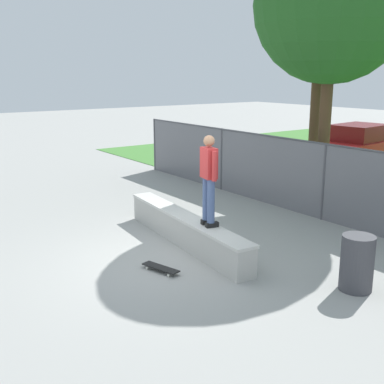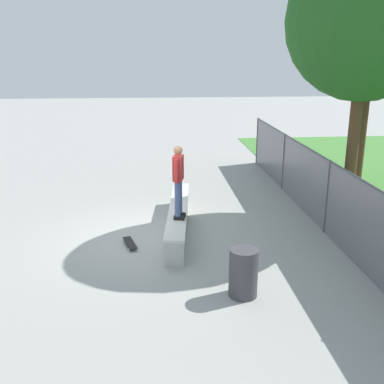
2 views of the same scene
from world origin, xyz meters
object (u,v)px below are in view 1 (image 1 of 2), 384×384
Objects in this scene: skateboarder at (209,177)px; skateboard at (161,268)px; car_red at (360,145)px; trash_bin at (357,263)px; tree_near_right at (332,5)px; concrete_ledge at (185,229)px; tree_near_left at (321,27)px.

skateboarder reaches higher than skateboard.
car_red is (-4.36, 11.00, -0.81)m from skateboarder.
tree_near_right is at bearing 136.26° from trash_bin.
car_red is (-3.49, 10.96, 0.51)m from concrete_ledge.
skateboard is 3.50m from trash_bin.
car_red is 12.19m from trash_bin.
skateboard is 0.85× the size of trash_bin.
concrete_ledge is 3.75m from trash_bin.
concrete_ledge is at bearing -78.29° from tree_near_left.
trash_bin is at bearing 21.76° from skateboarder.
trash_bin is at bearing -43.74° from tree_near_right.
trash_bin reaches higher than concrete_ledge.
tree_near_right is (-0.30, 4.77, 4.99)m from concrete_ledge.
concrete_ledge reaches higher than skateboard.
trash_bin is at bearing 41.42° from skateboard.
tree_near_left is (-1.98, 5.38, 3.20)m from skateboarder.
tree_near_left reaches higher than concrete_ledge.
tree_near_left reaches higher than trash_bin.
car_red is (-4.48, 12.21, 0.77)m from skateboard.
concrete_ledge is 5.60× the size of skateboard.
tree_near_right is 7.55× the size of trash_bin.
tree_near_right reaches higher than skateboard.
car_red is at bearing 110.14° from skateboard.
trash_bin is (2.61, 2.30, 0.41)m from skateboard.
tree_near_right is 8.27m from car_red.
concrete_ledge is 1.61m from skateboard.
car_red is (-2.38, 5.62, -4.02)m from tree_near_left.
tree_near_right reaches higher than skateboarder.
concrete_ledge is 4.75× the size of trash_bin.
skateboard is at bearing -77.99° from tree_near_right.
concrete_ledge is at bearing 177.43° from skateboarder.
trash_bin is (7.09, -9.91, -0.35)m from car_red.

